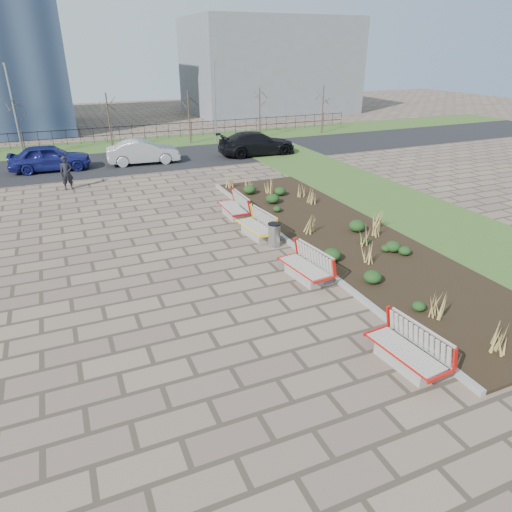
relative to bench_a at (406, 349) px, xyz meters
name	(u,v)px	position (x,y,z in m)	size (l,w,h in m)	color
ground	(249,340)	(-3.00, 2.46, -0.50)	(120.00, 120.00, 0.00)	#73614F
planting_bed	(344,237)	(3.25, 7.46, -0.45)	(4.50, 18.00, 0.10)	black
planting_curb	(293,245)	(0.92, 7.46, -0.42)	(0.16, 18.00, 0.15)	gray
grass_verge_near	(436,221)	(8.00, 7.46, -0.48)	(5.00, 38.00, 0.04)	#33511E
grass_verge_far	(110,146)	(-3.00, 30.46, -0.48)	(80.00, 5.00, 0.04)	#33511E
road	(122,162)	(-3.00, 24.46, -0.49)	(80.00, 7.00, 0.02)	black
bench_a	(406,349)	(0.00, 0.00, 0.00)	(0.90, 2.10, 1.00)	red
bench_b	(304,265)	(0.00, 4.96, 0.00)	(0.90, 2.10, 1.00)	red
bench_c	(255,225)	(0.00, 8.98, 0.00)	(0.90, 2.10, 1.00)	yellow
bench_d	(233,206)	(0.00, 11.56, 0.00)	(0.90, 2.10, 1.00)	red
litter_bin	(274,235)	(0.27, 7.81, -0.04)	(0.47, 0.47, 0.92)	#B2B2B7
pedestrian	(67,173)	(-6.55, 19.19, 0.39)	(0.65, 0.43, 1.78)	black
car_blue	(50,158)	(-7.32, 23.92, 0.32)	(1.90, 4.72, 1.61)	navy
car_silver	(143,152)	(-1.69, 23.55, 0.28)	(1.60, 4.59, 1.51)	#95979C
car_black	(257,143)	(6.19, 23.04, 0.32)	(2.23, 5.49, 1.59)	black
tree_b	(18,127)	(-9.00, 28.96, 1.54)	(1.40, 1.40, 4.00)	#4C3D2D
tree_c	(109,122)	(-3.00, 28.96, 1.54)	(1.40, 1.40, 4.00)	#4C3D2D
tree_d	(189,117)	(3.00, 28.96, 1.54)	(1.40, 1.40, 4.00)	#4C3D2D
tree_e	(260,113)	(9.00, 28.96, 1.54)	(1.40, 1.40, 4.00)	#4C3D2D
tree_f	(323,109)	(15.00, 28.96, 1.54)	(1.40, 1.40, 4.00)	#4C3D2D
lamp_west	(15,113)	(-9.00, 28.46, 2.54)	(0.24, 0.60, 6.00)	gray
lamp_east	(215,103)	(5.00, 28.46, 2.54)	(0.24, 0.60, 6.00)	gray
railing_fence	(107,135)	(-3.00, 31.96, 0.14)	(44.00, 0.10, 1.20)	black
building_grey	(269,66)	(17.00, 44.46, 4.50)	(18.00, 12.00, 10.00)	slate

